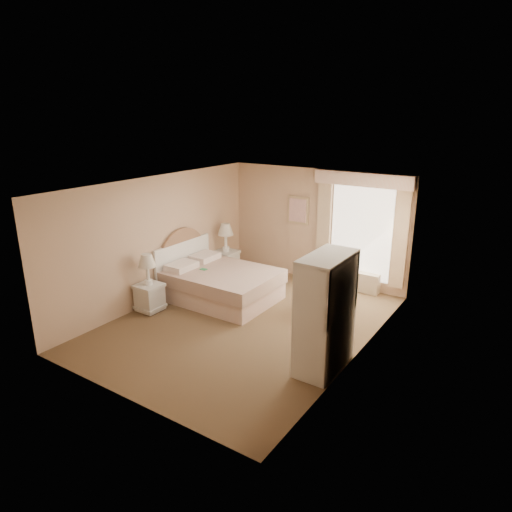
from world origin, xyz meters
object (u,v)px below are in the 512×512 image
Objects in this scene: bed at (218,282)px; nightstand_near at (149,290)px; round_table at (337,278)px; armoire at (325,323)px; nightstand_far at (226,256)px; cafe_chair at (312,280)px.

nightstand_near is at bearing -120.83° from bed.
round_table is 2.57m from armoire.
nightstand_far is 2.79m from round_table.
nightstand_far is (-0.72, 1.22, 0.11)m from bed.
nightstand_near is 3.66m from armoire.
armoire reaches higher than round_table.
bed is 1.89× the size of nightstand_near.
cafe_chair is at bearing -114.64° from round_table.
nightstand_far is (0.00, 2.43, 0.03)m from nightstand_near.
bed is at bearing 176.05° from cafe_chair.
nightstand_far is at bearing 120.52° from bed.
nightstand_far reaches higher than cafe_chair.
armoire reaches higher than cafe_chair.
nightstand_near is at bearing -90.00° from nightstand_far.
bed is at bearing -59.48° from nightstand_far.
armoire reaches higher than bed.
round_table is (2.07, 1.20, 0.14)m from bed.
cafe_chair reaches higher than round_table.
nightstand_near reaches higher than cafe_chair.
nightstand_near is 1.54× the size of round_table.
armoire is at bearing -70.27° from round_table.
armoire is (3.65, -0.00, 0.31)m from nightstand_near.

